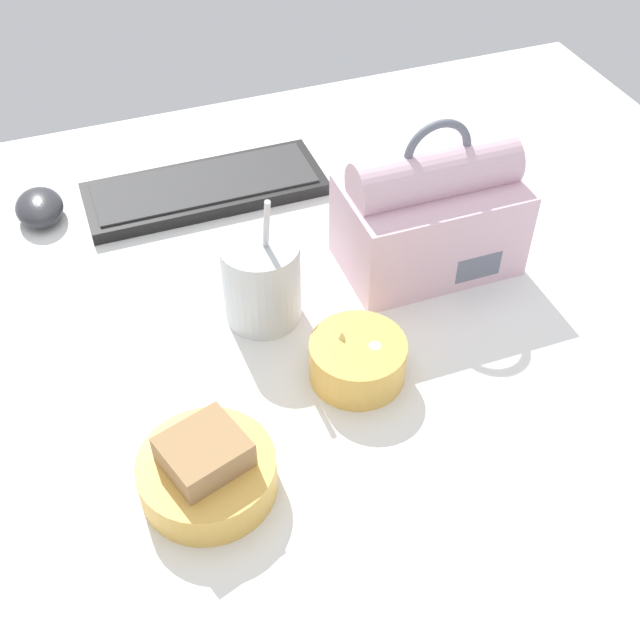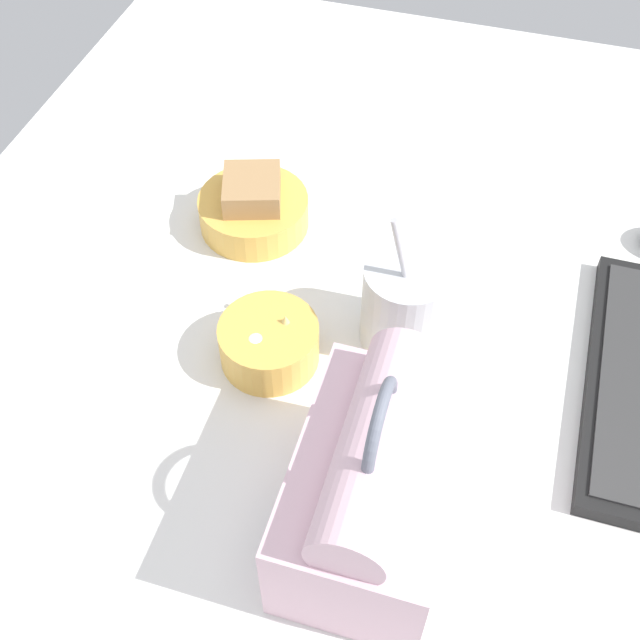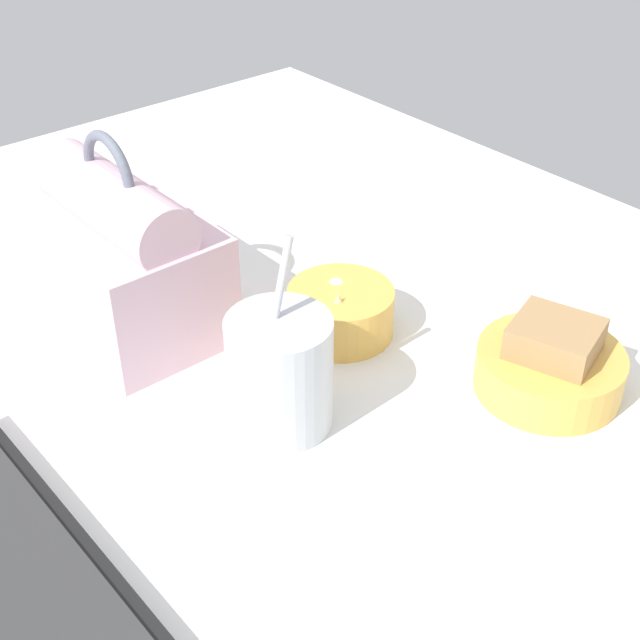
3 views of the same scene
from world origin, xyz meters
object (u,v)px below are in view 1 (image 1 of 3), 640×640
Objects in this scene: bento_bowl_sandwich at (207,471)px; bento_bowl_snacks at (357,359)px; soup_cup at (262,279)px; lunch_bag at (430,214)px; keyboard at (205,188)px; computer_mouse at (39,207)px.

bento_bowl_snacks is (19.19, 8.69, -0.08)cm from bento_bowl_sandwich.
bento_bowl_snacks is (6.81, -12.90, -2.95)cm from soup_cup.
keyboard is at bearing 133.48° from lunch_bag.
lunch_bag is 22.32cm from bento_bowl_snacks.
soup_cup is (-22.50, -2.21, -1.95)cm from lunch_bag.
lunch_bag is 2.01× the size of bento_bowl_snacks.
computer_mouse is (-10.58, 50.52, -0.99)cm from bento_bowl_sandwich.
bento_bowl_snacks is 1.24× the size of computer_mouse.
bento_bowl_snacks is 51.34cm from computer_mouse.
keyboard is 49.49cm from bento_bowl_sandwich.
lunch_bag is 22.69cm from soup_cup.
bento_bowl_sandwich is 1.56× the size of computer_mouse.
computer_mouse is at bearing 125.44° from bento_bowl_snacks.
bento_bowl_sandwich is (-34.87, -23.80, -4.82)cm from lunch_bag.
computer_mouse reaches higher than keyboard.
bento_bowl_sandwich is at bearing -119.81° from soup_cup.
soup_cup is at bearing -174.40° from lunch_bag.
lunch_bag reaches higher than bento_bowl_snacks.
lunch_bag is 2.49× the size of computer_mouse.
soup_cup reaches higher than keyboard.
bento_bowl_snacks is at bearing 24.38° from bento_bowl_sandwich.
bento_bowl_sandwich is 51.62cm from computer_mouse.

